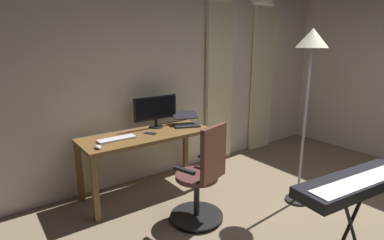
{
  "coord_description": "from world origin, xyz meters",
  "views": [
    {
      "loc": [
        2.53,
        0.85,
        1.81
      ],
      "look_at": [
        0.69,
        -1.68,
        1.02
      ],
      "focal_mm": 28.44,
      "sensor_mm": 36.0,
      "label": 1
    }
  ],
  "objects": [
    {
      "name": "computer_mouse",
      "position": [
        1.58,
        -2.11,
        0.78
      ],
      "size": [
        0.06,
        0.1,
        0.04
      ],
      "primitive_type": "ellipsoid",
      "color": "silver",
      "rests_on": "desk"
    },
    {
      "name": "piano_keyboard",
      "position": [
        0.11,
        -0.19,
        0.7
      ],
      "size": [
        1.22,
        0.46,
        0.76
      ],
      "rotation": [
        0.0,
        0.0,
        -0.12
      ],
      "color": "black",
      "rests_on": "ground"
    },
    {
      "name": "cell_phone_by_monitor",
      "position": [
        0.89,
        -2.26,
        0.76
      ],
      "size": [
        0.13,
        0.16,
        0.01
      ],
      "primitive_type": "cube",
      "rotation": [
        0.0,
        0.0,
        0.56
      ],
      "color": "#232328",
      "rests_on": "desk"
    },
    {
      "name": "desk",
      "position": [
        0.92,
        -2.28,
        0.66
      ],
      "size": [
        1.58,
        0.62,
        0.76
      ],
      "color": "brown",
      "rests_on": "ground"
    },
    {
      "name": "back_room_partition",
      "position": [
        0.0,
        -2.74,
        1.43
      ],
      "size": [
        5.47,
        0.1,
        2.87
      ],
      "primitive_type": "cube",
      "color": "beige",
      "rests_on": "ground"
    },
    {
      "name": "laptop",
      "position": [
        0.32,
        -2.32,
        0.81
      ],
      "size": [
        0.43,
        0.42,
        0.16
      ],
      "rotation": [
        0.0,
        0.0,
        -0.39
      ],
      "color": "#232328",
      "rests_on": "desk"
    },
    {
      "name": "computer_monitor",
      "position": [
        0.69,
        -2.48,
        1.0
      ],
      "size": [
        0.6,
        0.18,
        0.4
      ],
      "color": "black",
      "rests_on": "desk"
    },
    {
      "name": "curtain_right_panel",
      "position": [
        -0.52,
        -2.63,
        1.19
      ],
      "size": [
        0.49,
        0.06,
        2.38
      ],
      "primitive_type": "cube",
      "color": "beige",
      "rests_on": "ground"
    },
    {
      "name": "office_chair",
      "position": [
        0.78,
        -1.37,
        0.47
      ],
      "size": [
        0.56,
        0.56,
        1.06
      ],
      "rotation": [
        0.0,
        0.0,
        3.43
      ],
      "color": "black",
      "rests_on": "ground"
    },
    {
      "name": "curtain_left_panel",
      "position": [
        -1.48,
        -2.63,
        1.19
      ],
      "size": [
        0.47,
        0.06,
        2.38
      ],
      "primitive_type": "cube",
      "color": "beige",
      "rests_on": "ground"
    },
    {
      "name": "computer_keyboard",
      "position": [
        1.31,
        -2.26,
        0.77
      ],
      "size": [
        0.42,
        0.13,
        0.02
      ],
      "primitive_type": "cube",
      "color": "silver",
      "rests_on": "desk"
    },
    {
      "name": "floor_lamp",
      "position": [
        -0.39,
        -1.04,
        1.67
      ],
      "size": [
        0.33,
        0.33,
        1.96
      ],
      "color": "black",
      "rests_on": "ground"
    }
  ]
}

